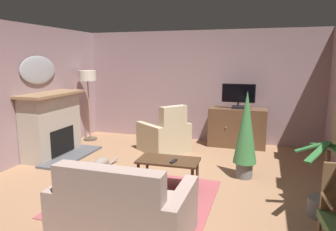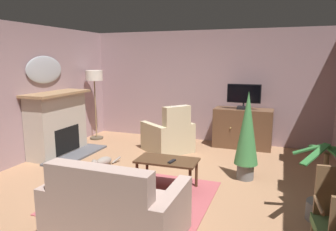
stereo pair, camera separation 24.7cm
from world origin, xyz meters
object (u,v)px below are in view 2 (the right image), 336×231
(tv_cabinet, at_px, (243,129))
(potted_plant_on_hearth_side, at_px, (322,203))
(sofa_floral, at_px, (115,212))
(potted_plant_tall_palm_by_window, at_px, (247,133))
(coffee_table, at_px, (167,163))
(television, at_px, (244,96))
(cat, at_px, (103,162))
(floor_lamp, at_px, (94,82))
(tv_remote, at_px, (172,161))
(wall_mirror_oval, at_px, (45,70))
(fireplace, at_px, (58,125))
(armchair_in_far_corner, at_px, (169,137))

(tv_cabinet, height_order, potted_plant_on_hearth_side, potted_plant_on_hearth_side)
(sofa_floral, xyz_separation_m, potted_plant_tall_palm_by_window, (1.13, 2.25, 0.47))
(tv_cabinet, bearing_deg, coffee_table, -106.09)
(sofa_floral, bearing_deg, television, 78.32)
(potted_plant_on_hearth_side, distance_m, cat, 3.62)
(floor_lamp, bearing_deg, tv_cabinet, 8.18)
(coffee_table, height_order, cat, coffee_table)
(tv_remote, bearing_deg, wall_mirror_oval, 81.74)
(television, xyz_separation_m, potted_plant_on_hearth_side, (1.31, -2.88, -0.94))
(fireplace, height_order, coffee_table, fireplace)
(potted_plant_tall_palm_by_window, bearing_deg, fireplace, 179.04)
(sofa_floral, xyz_separation_m, floor_lamp, (-2.62, 3.65, 1.08))
(fireplace, relative_size, tv_remote, 8.90)
(coffee_table, height_order, sofa_floral, sofa_floral)
(wall_mirror_oval, height_order, armchair_in_far_corner, wall_mirror_oval)
(television, height_order, tv_remote, television)
(coffee_table, distance_m, cat, 1.56)
(tv_cabinet, height_order, armchair_in_far_corner, armchair_in_far_corner)
(sofa_floral, relative_size, armchair_in_far_corner, 1.19)
(potted_plant_on_hearth_side, height_order, floor_lamp, floor_lamp)
(floor_lamp, bearing_deg, armchair_in_far_corner, -10.38)
(fireplace, distance_m, wall_mirror_oval, 1.14)
(fireplace, height_order, floor_lamp, floor_lamp)
(potted_plant_tall_palm_by_window, xyz_separation_m, cat, (-2.51, -0.31, -0.69))
(potted_plant_tall_palm_by_window, bearing_deg, coffee_table, -142.61)
(television, distance_m, potted_plant_tall_palm_by_window, 1.90)
(coffee_table, height_order, floor_lamp, floor_lamp)
(potted_plant_on_hearth_side, height_order, cat, potted_plant_on_hearth_side)
(fireplace, relative_size, wall_mirror_oval, 1.52)
(television, distance_m, coffee_table, 2.87)
(fireplace, height_order, potted_plant_on_hearth_side, fireplace)
(armchair_in_far_corner, bearing_deg, coffee_table, -70.63)
(potted_plant_on_hearth_side, bearing_deg, cat, 168.33)
(floor_lamp, bearing_deg, coffee_table, -39.44)
(cat, height_order, floor_lamp, floor_lamp)
(television, xyz_separation_m, floor_lamp, (-3.47, -0.45, 0.23))
(wall_mirror_oval, bearing_deg, fireplace, 0.00)
(floor_lamp, bearing_deg, cat, -54.02)
(cat, bearing_deg, tv_cabinet, 44.64)
(coffee_table, bearing_deg, sofa_floral, -92.59)
(fireplace, xyz_separation_m, tv_remote, (2.81, -0.96, -0.14))
(floor_lamp, bearing_deg, potted_plant_on_hearth_side, -27.00)
(wall_mirror_oval, distance_m, potted_plant_tall_palm_by_window, 4.13)
(cat, bearing_deg, fireplace, 163.53)
(television, height_order, armchair_in_far_corner, television)
(tv_cabinet, bearing_deg, fireplace, -152.35)
(coffee_table, relative_size, armchair_in_far_corner, 0.77)
(sofa_floral, bearing_deg, potted_plant_on_hearth_side, 29.32)
(floor_lamp, bearing_deg, wall_mirror_oval, -101.48)
(fireplace, distance_m, sofa_floral, 3.53)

